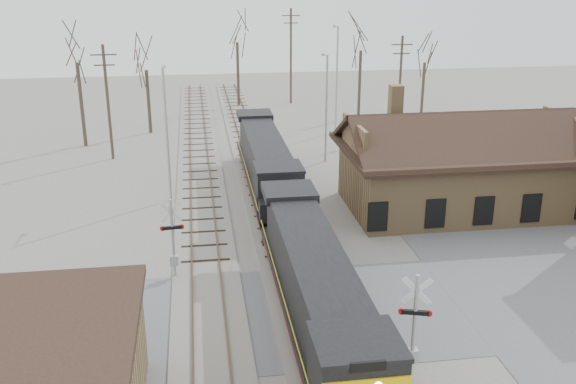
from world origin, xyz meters
name	(u,v)px	position (x,y,z in m)	size (l,w,h in m)	color
ground	(308,313)	(0.00, 0.00, 0.00)	(140.00, 140.00, 0.00)	gray
road	(308,313)	(0.00, 0.00, 0.01)	(60.00, 9.00, 0.03)	#5B5B60
track_main	(269,200)	(0.00, 15.00, 0.07)	(3.40, 90.00, 0.24)	gray
track_siding	(202,203)	(-4.50, 15.00, 0.07)	(3.40, 90.00, 0.24)	gray
depot	(458,173)	(11.99, 12.00, 2.41)	(15.20, 9.31, 7.90)	#97794E
locomotive_lead	(319,298)	(0.00, -2.47, 2.13)	(2.73, 18.31, 4.06)	black
locomotive_trailing	(267,166)	(0.00, 16.12, 2.13)	(2.73, 18.31, 3.84)	black
crossbuck_near	(414,332)	(3.06, -5.37, 2.04)	(1.22, 0.43, 4.40)	#A5A8AD
crossbuck_far	(173,242)	(-6.07, 4.52, 1.97)	(1.20, 0.32, 4.21)	#A5A8AD
streetlight_a	(167,127)	(-6.56, 16.35, 5.00)	(0.25, 2.04, 8.94)	#A5A8AD
streetlight_b	(326,103)	(5.63, 23.71, 4.81)	(0.25, 2.04, 8.55)	#A5A8AD
streetlight_c	(337,75)	(8.52, 32.99, 5.49)	(0.25, 2.04, 9.89)	#A5A8AD
utility_pole_a	(108,100)	(-11.52, 26.91, 4.85)	(2.00, 0.24, 9.25)	#382D23
utility_pole_b	(291,55)	(6.39, 47.23, 5.54)	(2.00, 0.24, 10.62)	#382D23
utility_pole_c	(400,83)	(14.35, 32.03, 4.73)	(2.00, 0.24, 9.03)	#382D23
tree_a	(75,48)	(-14.35, 31.44, 8.48)	(4.86, 4.86, 11.91)	#382D23
tree_b	(146,60)	(-8.92, 35.41, 6.89)	(3.95, 3.95, 9.68)	#382D23
tree_c	(237,31)	(0.32, 46.59, 8.24)	(4.72, 4.72, 11.57)	#382D23
tree_d	(361,39)	(12.43, 39.38, 7.96)	(4.56, 4.56, 11.18)	#382D23
tree_e	(425,54)	(19.16, 38.88, 6.46)	(3.71, 3.71, 9.09)	#382D23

